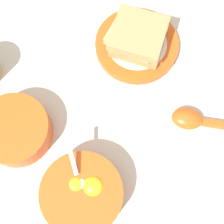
{
  "coord_description": "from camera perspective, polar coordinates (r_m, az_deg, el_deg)",
  "views": [
    {
      "loc": [
        0.02,
        0.19,
        0.58
      ],
      "look_at": [
        -0.08,
        0.04,
        0.02
      ],
      "focal_mm": 50.0,
      "sensor_mm": 36.0,
      "label": 1
    }
  ],
  "objects": [
    {
      "name": "egg_bowl",
      "position": [
        0.55,
        -5.43,
        -14.61
      ],
      "size": [
        0.14,
        0.15,
        0.08
      ],
      "color": "#DB5119",
      "rests_on": "ground_plane"
    },
    {
      "name": "toast_plate",
      "position": [
        0.66,
        4.53,
        12.12
      ],
      "size": [
        0.17,
        0.17,
        0.02
      ],
      "color": "#DB5119",
      "rests_on": "ground_plane"
    },
    {
      "name": "congee_bowl",
      "position": [
        0.6,
        -17.3,
        -3.19
      ],
      "size": [
        0.13,
        0.13,
        0.05
      ],
      "color": "#DB5119",
      "rests_on": "ground_plane"
    },
    {
      "name": "soup_spoon",
      "position": [
        0.61,
        14.83,
        -1.41
      ],
      "size": [
        0.13,
        0.12,
        0.03
      ],
      "color": "#DB5119",
      "rests_on": "ground_plane"
    },
    {
      "name": "toast_sandwich",
      "position": [
        0.63,
        4.72,
        13.6
      ],
      "size": [
        0.14,
        0.14,
        0.06
      ],
      "color": "tan",
      "rests_on": "toast_plate"
    },
    {
      "name": "ground_plane",
      "position": [
        0.61,
        -8.74,
        -1.47
      ],
      "size": [
        3.0,
        3.0,
        0.0
      ],
      "primitive_type": "plane",
      "color": "beige"
    }
  ]
}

